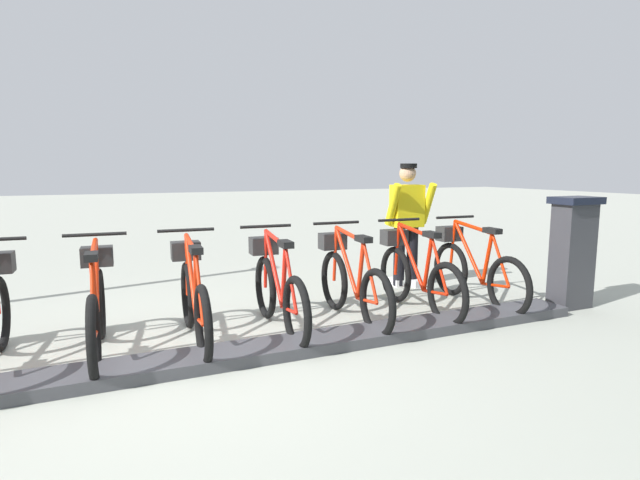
# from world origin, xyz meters

# --- Properties ---
(ground_plane) EXTENTS (60.00, 60.00, 0.00)m
(ground_plane) POSITION_xyz_m (0.00, 0.00, 0.00)
(ground_plane) COLOR #AFB2A4
(dock_rail_base) EXTENTS (0.44, 8.14, 0.10)m
(dock_rail_base) POSITION_xyz_m (0.00, 0.00, 0.05)
(dock_rail_base) COLOR #47474C
(dock_rail_base) RESTS_ON ground
(payment_kiosk) EXTENTS (0.36, 0.52, 1.28)m
(payment_kiosk) POSITION_xyz_m (0.05, -4.40, 0.67)
(payment_kiosk) COLOR #38383D
(payment_kiosk) RESTS_ON ground
(bike_docked_0) EXTENTS (1.72, 0.54, 1.02)m
(bike_docked_0) POSITION_xyz_m (0.62, -3.47, 0.43)
(bike_docked_0) COLOR black
(bike_docked_0) RESTS_ON ground
(bike_docked_1) EXTENTS (1.72, 0.54, 1.02)m
(bike_docked_1) POSITION_xyz_m (0.62, -2.66, 0.43)
(bike_docked_1) COLOR black
(bike_docked_1) RESTS_ON ground
(bike_docked_2) EXTENTS (1.72, 0.54, 1.02)m
(bike_docked_2) POSITION_xyz_m (0.62, -1.84, 0.43)
(bike_docked_2) COLOR black
(bike_docked_2) RESTS_ON ground
(bike_docked_3) EXTENTS (1.72, 0.54, 1.02)m
(bike_docked_3) POSITION_xyz_m (0.62, -1.03, 0.43)
(bike_docked_3) COLOR black
(bike_docked_3) RESTS_ON ground
(bike_docked_4) EXTENTS (1.72, 0.54, 1.02)m
(bike_docked_4) POSITION_xyz_m (0.62, -0.21, 0.43)
(bike_docked_4) COLOR black
(bike_docked_4) RESTS_ON ground
(bike_docked_5) EXTENTS (1.72, 0.54, 1.02)m
(bike_docked_5) POSITION_xyz_m (0.62, 0.60, 0.43)
(bike_docked_5) COLOR black
(bike_docked_5) RESTS_ON ground
(worker_near_rack) EXTENTS (0.49, 0.64, 1.66)m
(worker_near_rack) POSITION_xyz_m (1.70, -3.24, 0.91)
(worker_near_rack) COLOR white
(worker_near_rack) RESTS_ON ground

